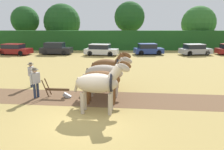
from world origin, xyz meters
The scene contains 20 objects.
ground_plane centered at (0.00, 0.00, 0.00)m, with size 240.00×240.00×0.00m, color #A88E4C.
plowed_furrow_strip centered at (-4.60, 3.15, 0.00)m, with size 35.05×2.58×0.01m, color brown.
hedgerow centered at (0.00, 26.09, 1.51)m, with size 59.62×1.61×3.01m, color #1E511E.
tree_far_left centered at (-14.29, 31.18, 4.67)m, with size 4.83×4.83×7.11m.
tree_left centered at (-7.89, 31.93, 4.34)m, with size 6.53×6.53×7.61m.
tree_center_left centered at (4.22, 30.84, 5.19)m, with size 5.31×5.31×7.86m.
tree_center centered at (16.04, 29.88, 4.17)m, with size 5.75×5.75×7.05m.
draft_horse_lead_left centered at (0.56, 0.78, 1.38)m, with size 2.61×1.12×2.39m.
draft_horse_lead_right centered at (0.69, 2.01, 1.27)m, with size 2.69×1.09×2.30m.
draft_horse_trail_left centered at (0.80, 3.24, 1.31)m, with size 2.79×1.17×2.32m.
draft_horse_trail_right centered at (0.92, 4.48, 1.41)m, with size 2.62×1.20×2.43m.
plow centered at (-1.77, 2.88, 0.32)m, with size 1.61×0.50×1.13m.
farmer_at_plow centered at (-3.05, 2.82, 0.99)m, with size 0.42×0.58×1.69m.
farmer_beside_team centered at (1.44, 6.01, 0.96)m, with size 0.49×0.51×1.66m.
farmer_onlooker_right centered at (-4.06, 4.96, 0.93)m, with size 0.40×0.63×1.61m.
parked_car_left centered at (-11.88, 20.42, 0.70)m, with size 4.58×2.60×1.44m.
parked_car_center_left centered at (-6.44, 20.75, 0.76)m, with size 4.24×2.13×1.60m.
parked_car_center centered at (-0.31, 19.84, 0.71)m, with size 4.57×2.58×1.46m.
parked_car_center_right centered at (6.00, 20.52, 0.71)m, with size 3.94×2.05×1.48m.
parked_car_right centered at (12.14, 20.15, 0.70)m, with size 4.25×2.43×1.45m.
Camera 1 is at (1.14, -8.71, 3.98)m, focal length 35.00 mm.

